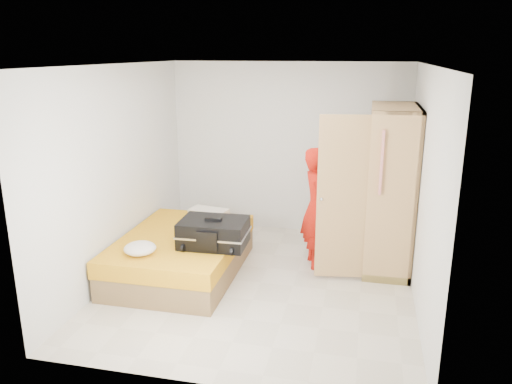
% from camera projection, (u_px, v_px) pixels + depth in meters
% --- Properties ---
extents(room, '(4.00, 4.02, 2.60)m').
position_uv_depth(room, '(261.00, 180.00, 5.77)').
color(room, beige).
rests_on(room, ground).
extents(bed, '(1.42, 2.02, 0.50)m').
position_uv_depth(bed, '(181.00, 254.00, 6.35)').
color(bed, brown).
rests_on(bed, ground).
extents(wardrobe, '(1.17, 1.27, 2.10)m').
position_uv_depth(wardrobe, '(386.00, 193.00, 6.35)').
color(wardrobe, tan).
rests_on(wardrobe, ground).
extents(person, '(0.55, 0.67, 1.58)m').
position_uv_depth(person, '(316.00, 208.00, 6.45)').
color(person, red).
rests_on(person, ground).
extents(suitcase, '(0.82, 0.62, 0.34)m').
position_uv_depth(suitcase, '(214.00, 233.00, 5.95)').
color(suitcase, black).
rests_on(suitcase, bed).
extents(round_cushion, '(0.37, 0.37, 0.14)m').
position_uv_depth(round_cushion, '(140.00, 248.00, 5.70)').
color(round_cushion, white).
rests_on(round_cushion, bed).
extents(pillow, '(0.58, 0.38, 0.10)m').
position_uv_depth(pillow, '(209.00, 212.00, 7.04)').
color(pillow, white).
rests_on(pillow, bed).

